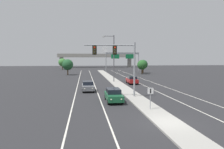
{
  "coord_description": "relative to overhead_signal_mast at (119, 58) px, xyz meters",
  "views": [
    {
      "loc": [
        -6.65,
        -15.93,
        5.28
      ],
      "look_at": [
        -3.2,
        10.43,
        3.2
      ],
      "focal_mm": 33.94,
      "sensor_mm": 36.0,
      "label": 1
    }
  ],
  "objects": [
    {
      "name": "median_sign_post",
      "position": [
        2.03,
        -7.26,
        -3.72
      ],
      "size": [
        0.6,
        0.1,
        2.2
      ],
      "color": "gray",
      "rests_on": "median_island"
    },
    {
      "name": "lane_stripe_receding_center",
      "position": [
        6.86,
        13.42,
        -5.3
      ],
      "size": [
        0.14,
        100.0,
        0.01
      ],
      "primitive_type": "cube",
      "color": "silver",
      "rests_on": "ground"
    },
    {
      "name": "car_receding_red",
      "position": [
        5.15,
        14.68,
        -4.49
      ],
      "size": [
        1.88,
        4.49,
        1.58
      ],
      "color": "maroon",
      "rests_on": "ground"
    },
    {
      "name": "lane_stripe_oncoming_center",
      "position": [
        -2.54,
        13.42,
        -5.3
      ],
      "size": [
        0.14,
        100.0,
        0.01
      ],
      "primitive_type": "cube",
      "color": "silver",
      "rests_on": "ground"
    },
    {
      "name": "overhead_signal_mast",
      "position": [
        0.0,
        0.0,
        0.0
      ],
      "size": [
        6.73,
        0.44,
        7.2
      ],
      "color": "gray",
      "rests_on": "median_island"
    },
    {
      "name": "edge_stripe_left",
      "position": [
        -5.84,
        13.42,
        -5.3
      ],
      "size": [
        0.14,
        100.0,
        0.01
      ],
      "primitive_type": "cube",
      "color": "silver",
      "rests_on": "ground"
    },
    {
      "name": "highway_sign_gantry",
      "position": [
        10.36,
        54.46,
        0.86
      ],
      "size": [
        13.28,
        0.42,
        7.5
      ],
      "color": "gray",
      "rests_on": "ground"
    },
    {
      "name": "car_oncoming_green",
      "position": [
        -1.03,
        -2.5,
        -4.49
      ],
      "size": [
        1.83,
        4.48,
        1.58
      ],
      "color": "#195633",
      "rests_on": "ground"
    },
    {
      "name": "ground_plane",
      "position": [
        2.16,
        -11.58,
        -5.31
      ],
      "size": [
        260.0,
        260.0,
        0.0
      ],
      "primitive_type": "plane",
      "color": "#28282B"
    },
    {
      "name": "tree_far_left_a",
      "position": [
        -9.63,
        39.14,
        -2.11
      ],
      "size": [
        3.39,
        3.39,
        4.91
      ],
      "color": "#4C3823",
      "rests_on": "ground"
    },
    {
      "name": "median_island",
      "position": [
        2.16,
        6.42,
        -5.23
      ],
      "size": [
        2.4,
        110.0,
        0.15
      ],
      "primitive_type": "cube",
      "color": "#9E9B93",
      "rests_on": "ground"
    },
    {
      "name": "tree_far_right_b",
      "position": [
        14.32,
        40.08,
        -2.28
      ],
      "size": [
        3.22,
        3.22,
        4.66
      ],
      "color": "#4C3823",
      "rests_on": "ground"
    },
    {
      "name": "street_lamp_median",
      "position": [
        1.64,
        17.96,
        0.49
      ],
      "size": [
        2.58,
        0.28,
        10.0
      ],
      "color": "#4C4C51",
      "rests_on": "median_island"
    },
    {
      "name": "car_oncoming_grey",
      "position": [
        -3.96,
        6.17,
        -4.49
      ],
      "size": [
        1.93,
        4.51,
        1.58
      ],
      "color": "slate",
      "rests_on": "ground"
    },
    {
      "name": "tree_far_left_b",
      "position": [
        -14.29,
        69.57,
        -1.97
      ],
      "size": [
        3.54,
        3.54,
        5.12
      ],
      "color": "#4C3823",
      "rests_on": "ground"
    },
    {
      "name": "overpass_bridge",
      "position": [
        2.16,
        92.42,
        0.47
      ],
      "size": [
        42.4,
        6.4,
        7.65
      ],
      "color": "gray",
      "rests_on": "ground"
    },
    {
      "name": "edge_stripe_right",
      "position": [
        10.16,
        13.42,
        -5.3
      ],
      "size": [
        0.14,
        100.0,
        0.01
      ],
      "primitive_type": "cube",
      "color": "silver",
      "rests_on": "ground"
    },
    {
      "name": "tree_far_right_c",
      "position": [
        15.96,
        44.61,
        -2.28
      ],
      "size": [
        3.21,
        3.21,
        4.65
      ],
      "color": "#4C3823",
      "rests_on": "ground"
    }
  ]
}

